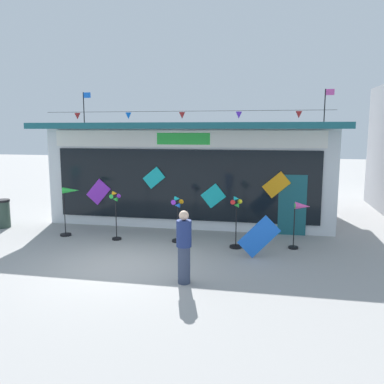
{
  "coord_description": "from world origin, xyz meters",
  "views": [
    {
      "loc": [
        3.71,
        -9.31,
        3.46
      ],
      "look_at": [
        1.2,
        3.33,
        1.43
      ],
      "focal_mm": 37.44,
      "sensor_mm": 36.0,
      "label": 1
    }
  ],
  "objects_px": {
    "wind_spinner_far_left": "(69,202)",
    "wind_spinner_center_left": "(177,216)",
    "person_near_camera": "(184,247)",
    "wind_spinner_right": "(300,215)",
    "display_kite_on_ground": "(259,237)",
    "wind_spinner_left": "(116,211)",
    "wind_spinner_center_right": "(236,220)",
    "trash_bin": "(3,213)",
    "kite_shop_building": "(197,169)"
  },
  "relations": [
    {
      "from": "wind_spinner_far_left",
      "to": "wind_spinner_left",
      "type": "relative_size",
      "value": 1.03
    },
    {
      "from": "wind_spinner_center_left",
      "to": "wind_spinner_center_right",
      "type": "distance_m",
      "value": 1.85
    },
    {
      "from": "wind_spinner_center_left",
      "to": "display_kite_on_ground",
      "type": "xyz_separation_m",
      "value": [
        2.51,
        -1.05,
        -0.24
      ]
    },
    {
      "from": "wind_spinner_left",
      "to": "wind_spinner_center_left",
      "type": "relative_size",
      "value": 1.08
    },
    {
      "from": "wind_spinner_left",
      "to": "wind_spinner_far_left",
      "type": "bearing_deg",
      "value": 174.37
    },
    {
      "from": "kite_shop_building",
      "to": "person_near_camera",
      "type": "distance_m",
      "value": 7.42
    },
    {
      "from": "wind_spinner_center_right",
      "to": "wind_spinner_right",
      "type": "height_order",
      "value": "wind_spinner_center_right"
    },
    {
      "from": "wind_spinner_center_left",
      "to": "wind_spinner_right",
      "type": "xyz_separation_m",
      "value": [
        3.65,
        -0.02,
        0.2
      ]
    },
    {
      "from": "wind_spinner_center_left",
      "to": "trash_bin",
      "type": "bearing_deg",
      "value": 174.76
    },
    {
      "from": "wind_spinner_left",
      "to": "trash_bin",
      "type": "distance_m",
      "value": 4.63
    },
    {
      "from": "wind_spinner_far_left",
      "to": "wind_spinner_center_right",
      "type": "distance_m",
      "value": 5.44
    },
    {
      "from": "person_near_camera",
      "to": "trash_bin",
      "type": "height_order",
      "value": "person_near_camera"
    },
    {
      "from": "wind_spinner_far_left",
      "to": "wind_spinner_center_left",
      "type": "xyz_separation_m",
      "value": [
        3.6,
        -0.01,
        -0.29
      ]
    },
    {
      "from": "wind_spinner_center_left",
      "to": "person_near_camera",
      "type": "bearing_deg",
      "value": -74.27
    },
    {
      "from": "wind_spinner_center_left",
      "to": "trash_bin",
      "type": "xyz_separation_m",
      "value": [
        -6.5,
        0.6,
        -0.31
      ]
    },
    {
      "from": "wind_spinner_left",
      "to": "display_kite_on_ground",
      "type": "distance_m",
      "value": 4.57
    },
    {
      "from": "wind_spinner_center_left",
      "to": "trash_bin",
      "type": "relative_size",
      "value": 1.43
    },
    {
      "from": "wind_spinner_right",
      "to": "wind_spinner_far_left",
      "type": "bearing_deg",
      "value": 179.78
    },
    {
      "from": "wind_spinner_left",
      "to": "wind_spinner_center_right",
      "type": "bearing_deg",
      "value": -2.14
    },
    {
      "from": "wind_spinner_right",
      "to": "display_kite_on_ground",
      "type": "height_order",
      "value": "wind_spinner_right"
    },
    {
      "from": "wind_spinner_left",
      "to": "wind_spinner_center_right",
      "type": "xyz_separation_m",
      "value": [
        3.77,
        -0.14,
        -0.1
      ]
    },
    {
      "from": "wind_spinner_far_left",
      "to": "display_kite_on_ground",
      "type": "xyz_separation_m",
      "value": [
        6.11,
        -1.06,
        -0.53
      ]
    },
    {
      "from": "wind_spinner_far_left",
      "to": "wind_spinner_center_left",
      "type": "relative_size",
      "value": 1.12
    },
    {
      "from": "wind_spinner_left",
      "to": "wind_spinner_center_left",
      "type": "distance_m",
      "value": 1.96
    },
    {
      "from": "trash_bin",
      "to": "kite_shop_building",
      "type": "bearing_deg",
      "value": 28.37
    },
    {
      "from": "wind_spinner_center_left",
      "to": "person_near_camera",
      "type": "xyz_separation_m",
      "value": [
        0.91,
        -3.25,
        0.04
      ]
    },
    {
      "from": "wind_spinner_far_left",
      "to": "person_near_camera",
      "type": "relative_size",
      "value": 0.96
    },
    {
      "from": "wind_spinner_center_left",
      "to": "display_kite_on_ground",
      "type": "distance_m",
      "value": 2.73
    },
    {
      "from": "kite_shop_building",
      "to": "wind_spinner_center_right",
      "type": "xyz_separation_m",
      "value": [
        1.97,
        -4.32,
        -1.03
      ]
    },
    {
      "from": "wind_spinner_left",
      "to": "kite_shop_building",
      "type": "bearing_deg",
      "value": 66.63
    },
    {
      "from": "wind_spinner_left",
      "to": "wind_spinner_right",
      "type": "xyz_separation_m",
      "value": [
        5.6,
        0.13,
        0.08
      ]
    },
    {
      "from": "kite_shop_building",
      "to": "trash_bin",
      "type": "height_order",
      "value": "kite_shop_building"
    },
    {
      "from": "wind_spinner_center_left",
      "to": "trash_bin",
      "type": "height_order",
      "value": "wind_spinner_center_left"
    },
    {
      "from": "wind_spinner_far_left",
      "to": "wind_spinner_right",
      "type": "distance_m",
      "value": 7.25
    },
    {
      "from": "person_near_camera",
      "to": "wind_spinner_right",
      "type": "bearing_deg",
      "value": 125.94
    },
    {
      "from": "wind_spinner_right",
      "to": "person_near_camera",
      "type": "xyz_separation_m",
      "value": [
        -2.73,
        -3.23,
        -0.17
      ]
    },
    {
      "from": "display_kite_on_ground",
      "to": "wind_spinner_left",
      "type": "bearing_deg",
      "value": 168.59
    },
    {
      "from": "kite_shop_building",
      "to": "wind_spinner_left",
      "type": "xyz_separation_m",
      "value": [
        -1.81,
        -4.18,
        -0.92
      ]
    },
    {
      "from": "wind_spinner_center_left",
      "to": "wind_spinner_center_right",
      "type": "relative_size",
      "value": 0.93
    },
    {
      "from": "person_near_camera",
      "to": "wind_spinner_left",
      "type": "bearing_deg",
      "value": -150.98
    },
    {
      "from": "kite_shop_building",
      "to": "person_near_camera",
      "type": "relative_size",
      "value": 6.26
    },
    {
      "from": "wind_spinner_center_right",
      "to": "display_kite_on_ground",
      "type": "relative_size",
      "value": 1.44
    },
    {
      "from": "trash_bin",
      "to": "wind_spinner_far_left",
      "type": "bearing_deg",
      "value": -11.46
    },
    {
      "from": "wind_spinner_far_left",
      "to": "wind_spinner_left",
      "type": "distance_m",
      "value": 1.67
    },
    {
      "from": "wind_spinner_center_left",
      "to": "display_kite_on_ground",
      "type": "height_order",
      "value": "wind_spinner_center_left"
    },
    {
      "from": "wind_spinner_center_left",
      "to": "kite_shop_building",
      "type": "bearing_deg",
      "value": 92.06
    },
    {
      "from": "display_kite_on_ground",
      "to": "wind_spinner_center_left",
      "type": "bearing_deg",
      "value": 157.25
    },
    {
      "from": "wind_spinner_center_left",
      "to": "wind_spinner_right",
      "type": "relative_size",
      "value": 1.04
    },
    {
      "from": "wind_spinner_center_left",
      "to": "wind_spinner_right",
      "type": "height_order",
      "value": "wind_spinner_center_left"
    },
    {
      "from": "wind_spinner_right",
      "to": "display_kite_on_ground",
      "type": "xyz_separation_m",
      "value": [
        -1.13,
        -1.04,
        -0.44
      ]
    }
  ]
}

